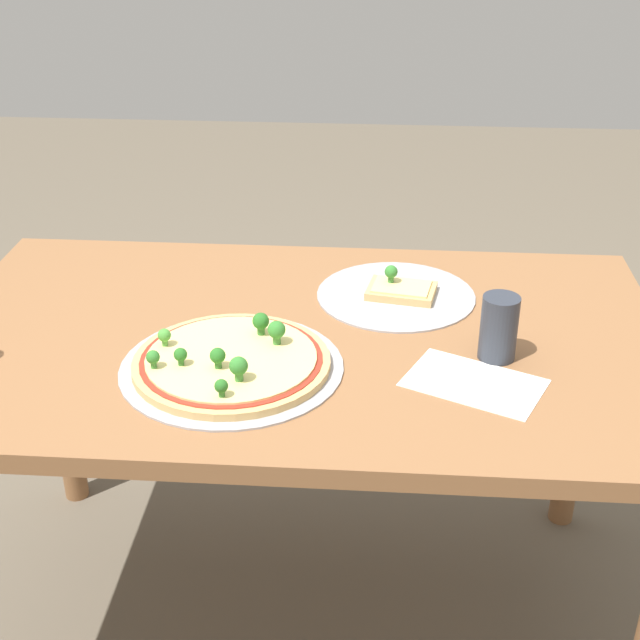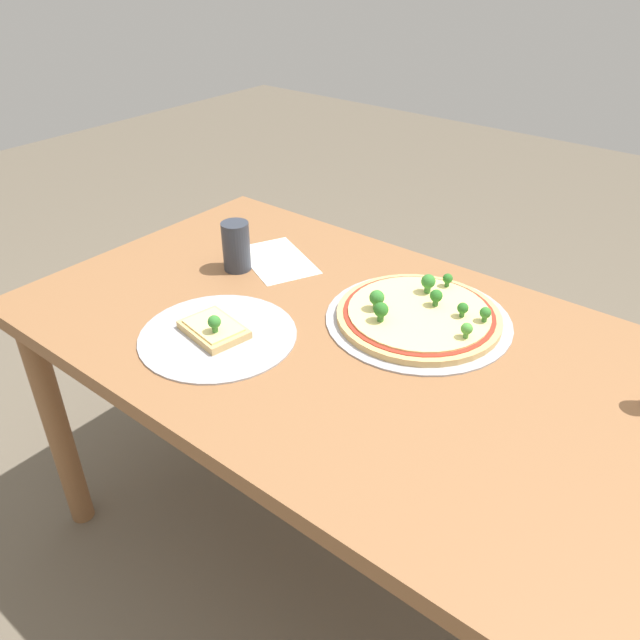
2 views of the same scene
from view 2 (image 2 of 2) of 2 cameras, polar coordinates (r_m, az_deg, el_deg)
name	(u,v)px [view 2 (image 2 of 2)]	position (r m, az deg, el deg)	size (l,w,h in m)	color
ground_plane	(335,550)	(1.76, 1.42, -20.30)	(8.00, 8.00, 0.00)	brown
dining_table	(339,364)	(1.33, 1.78, -4.08)	(1.37, 0.82, 0.70)	brown
pizza_tray_whole	(419,315)	(1.32, 9.01, 0.46)	(0.39, 0.39, 0.07)	#A3A3A8
pizza_tray_slice	(216,333)	(1.28, -9.45, -1.16)	(0.32, 0.32, 0.06)	#A3A3A8
drinking_cup	(236,246)	(1.50, -7.67, 6.70)	(0.07, 0.07, 0.12)	#2D333D
paper_menu	(277,260)	(1.56, -3.95, 5.48)	(0.22, 0.14, 0.00)	white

